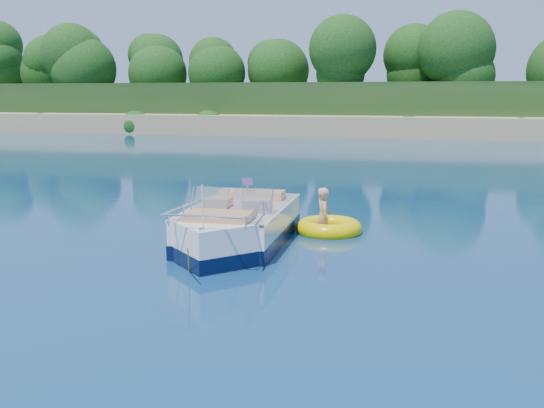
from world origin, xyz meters
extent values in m
plane|color=#0A2649|center=(0.00, 0.00, 0.00)|extent=(160.00, 160.00, 0.00)
cube|color=#A2855E|center=(0.00, 38.00, 0.50)|extent=(170.00, 8.00, 2.00)
cube|color=#183214|center=(0.00, 65.00, 1.00)|extent=(170.00, 56.00, 6.00)
cylinder|color=black|center=(-18.00, 40.50, 3.10)|extent=(0.44, 0.44, 3.20)
sphere|color=black|center=(-18.00, 40.50, 6.14)|extent=(5.28, 5.28, 5.28)
cylinder|color=black|center=(0.00, 42.00, 3.30)|extent=(0.44, 0.44, 3.60)
sphere|color=black|center=(0.00, 42.00, 6.72)|extent=(5.94, 5.94, 5.94)
cube|color=white|center=(-1.62, 2.94, 0.29)|extent=(2.01, 3.65, 1.00)
cube|color=white|center=(-1.57, 1.24, 0.29)|extent=(1.90, 1.90, 1.00)
cube|color=black|center=(-1.62, 2.94, 0.15)|extent=(2.04, 3.69, 0.28)
cube|color=black|center=(-1.57, 1.24, 0.15)|extent=(1.94, 1.94, 0.28)
cube|color=tan|center=(-1.63, 3.22, 0.57)|extent=(1.60, 2.56, 0.09)
cube|color=white|center=(-1.62, 2.94, 0.76)|extent=(2.05, 3.65, 0.06)
cube|color=black|center=(-1.68, 4.90, 0.33)|extent=(0.53, 0.35, 0.85)
cube|color=#8C9EA5|center=(-2.03, 2.26, 1.04)|extent=(0.76, 0.33, 0.46)
cube|color=#8C9EA5|center=(-1.17, 2.29, 1.04)|extent=(0.77, 0.37, 0.46)
cube|color=#B87C54|center=(-2.04, 2.69, 0.79)|extent=(0.54, 0.54, 0.38)
cube|color=#B87C54|center=(-1.19, 2.71, 0.79)|extent=(0.54, 0.54, 0.38)
cube|color=#B87C54|center=(-1.65, 3.89, 0.79)|extent=(1.50, 0.57, 0.36)
cube|color=#B87C54|center=(-1.57, 1.42, 0.77)|extent=(1.28, 0.75, 0.32)
cylinder|color=white|center=(-1.54, 0.52, 1.19)|extent=(0.03, 0.03, 0.81)
cube|color=red|center=(-1.26, 2.28, 1.42)|extent=(0.21, 0.02, 0.13)
cube|color=silver|center=(-1.54, 0.47, 0.82)|extent=(0.10, 0.06, 0.05)
cylinder|color=gold|center=(-1.67, 0.13, 0.33)|extent=(0.40, 0.96, 0.73)
torus|color=#EACA00|center=(0.08, 4.28, 0.10)|extent=(1.71, 1.71, 0.40)
torus|color=red|center=(0.08, 4.28, 0.12)|extent=(1.41, 1.41, 0.13)
imported|color=tan|center=(-0.06, 4.28, 0.00)|extent=(0.61, 0.83, 1.49)
camera|label=1|loc=(2.23, -9.19, 3.15)|focal=40.00mm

